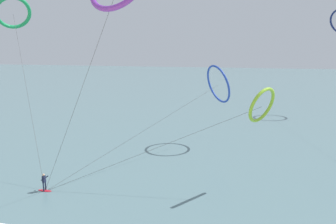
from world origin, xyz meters
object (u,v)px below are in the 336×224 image
Objects in this scene: surfer_crimson at (44,183)px; kite_lime at (261,105)px; kite_cobalt at (218,84)px; kite_emerald at (13,13)px.

kite_lime reaches higher than surfer_crimson.
kite_cobalt is (14.24, 18.42, 7.59)m from surfer_crimson.
surfer_crimson is 0.09× the size of kite_emerald.
kite_emerald reaches higher than kite_lime.
kite_lime is at bearing 165.30° from kite_cobalt.
surfer_crimson is 21.19m from kite_lime.
kite_emerald is at bearing -65.26° from kite_lime.
kite_cobalt is 1.02× the size of kite_lime.
kite_emerald is 31.55m from kite_lime.
surfer_crimson is 24.49m from kite_cobalt.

